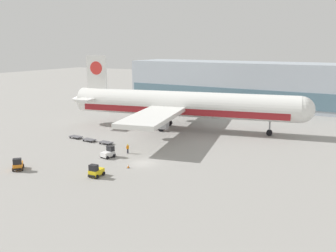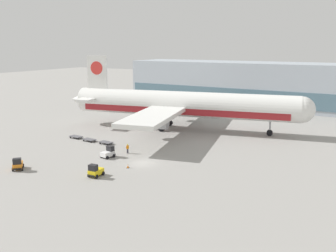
{
  "view_description": "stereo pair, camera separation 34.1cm",
  "coord_description": "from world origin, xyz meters",
  "px_view_note": "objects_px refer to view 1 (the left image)",
  "views": [
    {
      "loc": [
        33.49,
        -50.35,
        19.55
      ],
      "look_at": [
        -1.79,
        11.59,
        4.0
      ],
      "focal_mm": 40.0,
      "sensor_mm": 36.0,
      "label": 1
    },
    {
      "loc": [
        33.78,
        -50.18,
        19.55
      ],
      "look_at": [
        -1.79,
        11.59,
        4.0
      ],
      "focal_mm": 40.0,
      "sensor_mm": 36.0,
      "label": 2
    }
  ],
  "objects_px": {
    "baggage_dolly_lead": "(76,137)",
    "baggage_dolly_second": "(89,140)",
    "baggage_tug_foreground": "(96,171)",
    "baggage_dolly_third": "(106,142)",
    "baggage_tug_mid": "(18,165)",
    "airplane_main": "(179,105)",
    "baggage_tug_far": "(109,153)",
    "ground_crew_near": "(128,148)",
    "traffic_cone_near": "(128,166)"
  },
  "relations": [
    {
      "from": "baggage_tug_foreground",
      "to": "baggage_tug_mid",
      "type": "xyz_separation_m",
      "value": [
        -12.85,
        -3.71,
        0.0
      ]
    },
    {
      "from": "baggage_tug_foreground",
      "to": "traffic_cone_near",
      "type": "xyz_separation_m",
      "value": [
        1.89,
        5.74,
        -0.56
      ]
    },
    {
      "from": "baggage_dolly_second",
      "to": "traffic_cone_near",
      "type": "relative_size",
      "value": 5.77
    },
    {
      "from": "ground_crew_near",
      "to": "baggage_tug_mid",
      "type": "bearing_deg",
      "value": 165.68
    },
    {
      "from": "baggage_tug_mid",
      "to": "baggage_tug_far",
      "type": "height_order",
      "value": "same"
    },
    {
      "from": "baggage_dolly_lead",
      "to": "baggage_dolly_second",
      "type": "relative_size",
      "value": 1.0
    },
    {
      "from": "baggage_dolly_second",
      "to": "baggage_dolly_lead",
      "type": "bearing_deg",
      "value": 176.99
    },
    {
      "from": "airplane_main",
      "to": "baggage_tug_foreground",
      "type": "xyz_separation_m",
      "value": [
        4.19,
        -34.72,
        -4.96
      ]
    },
    {
      "from": "airplane_main",
      "to": "traffic_cone_near",
      "type": "relative_size",
      "value": 88.24
    },
    {
      "from": "baggage_tug_foreground",
      "to": "baggage_dolly_third",
      "type": "height_order",
      "value": "baggage_tug_foreground"
    },
    {
      "from": "baggage_dolly_second",
      "to": "ground_crew_near",
      "type": "distance_m",
      "value": 12.39
    },
    {
      "from": "airplane_main",
      "to": "ground_crew_near",
      "type": "distance_m",
      "value": 22.75
    },
    {
      "from": "baggage_dolly_second",
      "to": "baggage_dolly_third",
      "type": "distance_m",
      "value": 4.39
    },
    {
      "from": "baggage_dolly_lead",
      "to": "baggage_tug_mid",
      "type": "bearing_deg",
      "value": -67.64
    },
    {
      "from": "baggage_tug_far",
      "to": "ground_crew_near",
      "type": "height_order",
      "value": "baggage_tug_far"
    },
    {
      "from": "airplane_main",
      "to": "baggage_dolly_lead",
      "type": "distance_m",
      "value": 24.51
    },
    {
      "from": "baggage_tug_mid",
      "to": "traffic_cone_near",
      "type": "relative_size",
      "value": 4.22
    },
    {
      "from": "airplane_main",
      "to": "baggage_dolly_third",
      "type": "height_order",
      "value": "airplane_main"
    },
    {
      "from": "baggage_tug_foreground",
      "to": "baggage_dolly_third",
      "type": "relative_size",
      "value": 0.68
    },
    {
      "from": "airplane_main",
      "to": "baggage_tug_mid",
      "type": "bearing_deg",
      "value": -115.05
    },
    {
      "from": "baggage_tug_mid",
      "to": "baggage_dolly_second",
      "type": "bearing_deg",
      "value": 140.51
    },
    {
      "from": "baggage_tug_mid",
      "to": "baggage_dolly_third",
      "type": "distance_m",
      "value": 19.44
    },
    {
      "from": "ground_crew_near",
      "to": "baggage_dolly_third",
      "type": "bearing_deg",
      "value": 84.64
    },
    {
      "from": "baggage_tug_mid",
      "to": "baggage_dolly_third",
      "type": "relative_size",
      "value": 0.73
    },
    {
      "from": "baggage_dolly_lead",
      "to": "baggage_dolly_second",
      "type": "xyz_separation_m",
      "value": [
        4.22,
        -0.56,
        0.0
      ]
    },
    {
      "from": "traffic_cone_near",
      "to": "baggage_dolly_second",
      "type": "bearing_deg",
      "value": 149.73
    },
    {
      "from": "baggage_dolly_lead",
      "to": "baggage_tug_far",
      "type": "bearing_deg",
      "value": -22.16
    },
    {
      "from": "baggage_dolly_third",
      "to": "ground_crew_near",
      "type": "xyz_separation_m",
      "value": [
        7.59,
        -3.09,
        0.65
      ]
    },
    {
      "from": "baggage_dolly_lead",
      "to": "baggage_dolly_third",
      "type": "bearing_deg",
      "value": 0.67
    },
    {
      "from": "baggage_tug_mid",
      "to": "baggage_dolly_lead",
      "type": "distance_m",
      "value": 20.9
    },
    {
      "from": "baggage_tug_foreground",
      "to": "baggage_tug_mid",
      "type": "relative_size",
      "value": 0.92
    },
    {
      "from": "traffic_cone_near",
      "to": "airplane_main",
      "type": "bearing_deg",
      "value": 101.84
    },
    {
      "from": "baggage_tug_far",
      "to": "baggage_dolly_third",
      "type": "height_order",
      "value": "baggage_tug_far"
    },
    {
      "from": "baggage_tug_foreground",
      "to": "baggage_dolly_third",
      "type": "bearing_deg",
      "value": -149.21
    },
    {
      "from": "baggage_tug_far",
      "to": "ground_crew_near",
      "type": "bearing_deg",
      "value": -12.72
    },
    {
      "from": "baggage_tug_mid",
      "to": "baggage_dolly_lead",
      "type": "xyz_separation_m",
      "value": [
        -6.41,
        19.88,
        -0.49
      ]
    },
    {
      "from": "baggage_tug_far",
      "to": "baggage_dolly_third",
      "type": "xyz_separation_m",
      "value": [
        -6.14,
        6.83,
        -0.49
      ]
    },
    {
      "from": "airplane_main",
      "to": "baggage_tug_far",
      "type": "bearing_deg",
      "value": -103.08
    },
    {
      "from": "baggage_dolly_lead",
      "to": "traffic_cone_near",
      "type": "bearing_deg",
      "value": -21.77
    },
    {
      "from": "baggage_dolly_lead",
      "to": "baggage_dolly_second",
      "type": "distance_m",
      "value": 4.26
    },
    {
      "from": "ground_crew_near",
      "to": "baggage_tug_far",
      "type": "bearing_deg",
      "value": 175.51
    },
    {
      "from": "baggage_tug_far",
      "to": "baggage_tug_foreground",
      "type": "bearing_deg",
      "value": -144.19
    },
    {
      "from": "baggage_tug_mid",
      "to": "baggage_tug_far",
      "type": "distance_m",
      "value": 15.01
    },
    {
      "from": "baggage_tug_far",
      "to": "baggage_dolly_lead",
      "type": "height_order",
      "value": "baggage_tug_far"
    },
    {
      "from": "baggage_dolly_third",
      "to": "ground_crew_near",
      "type": "height_order",
      "value": "ground_crew_near"
    },
    {
      "from": "airplane_main",
      "to": "baggage_dolly_lead",
      "type": "height_order",
      "value": "airplane_main"
    },
    {
      "from": "baggage_tug_foreground",
      "to": "ground_crew_near",
      "type": "relative_size",
      "value": 1.44
    },
    {
      "from": "ground_crew_near",
      "to": "traffic_cone_near",
      "type": "relative_size",
      "value": 2.71
    },
    {
      "from": "airplane_main",
      "to": "baggage_tug_far",
      "type": "height_order",
      "value": "airplane_main"
    },
    {
      "from": "baggage_dolly_second",
      "to": "baggage_tug_mid",
      "type": "bearing_deg",
      "value": -79.05
    }
  ]
}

